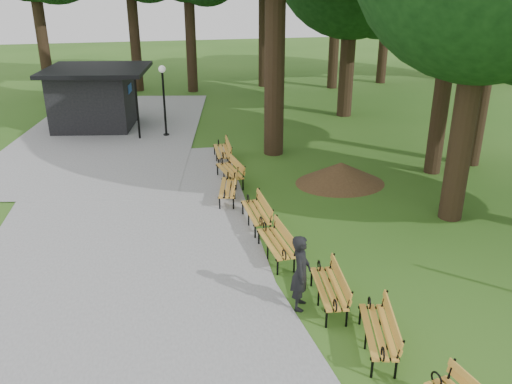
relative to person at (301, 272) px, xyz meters
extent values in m
plane|color=#2E5D1A|center=(-0.15, 1.18, -0.90)|extent=(100.00, 100.00, 0.00)
cube|color=gray|center=(-4.15, 4.18, -0.87)|extent=(12.00, 38.00, 0.06)
imported|color=black|center=(0.00, 0.00, 0.00)|extent=(0.64, 0.77, 1.80)
cylinder|color=black|center=(-2.38, 14.32, 0.59)|extent=(0.10, 0.10, 2.97)
sphere|color=white|center=(-2.38, 14.32, 2.17)|extent=(0.32, 0.32, 0.32)
cone|color=#47301C|center=(3.49, 7.09, -0.50)|extent=(2.71, 2.71, 0.79)
cylinder|color=black|center=(5.85, 3.68, 2.64)|extent=(0.70, 0.70, 7.08)
cylinder|color=black|center=(7.31, 7.51, 2.61)|extent=(0.60, 0.60, 7.02)
cylinder|color=black|center=(1.91, 10.89, 3.59)|extent=(0.80, 0.80, 8.98)
cylinder|color=black|center=(7.01, 16.36, 2.60)|extent=(0.76, 0.76, 6.99)
cylinder|color=black|center=(9.29, 8.02, 2.72)|extent=(0.56, 0.56, 7.23)
camera|label=1|loc=(-2.98, -9.82, 6.18)|focal=37.41mm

